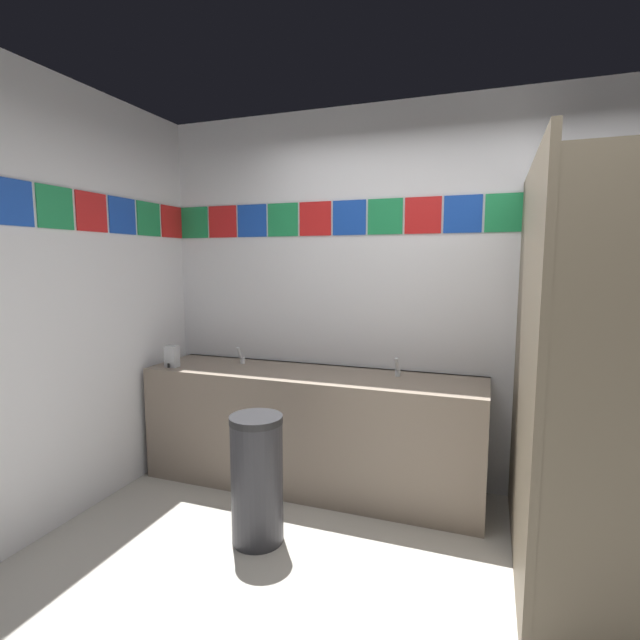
# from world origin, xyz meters

# --- Properties ---
(ground_plane) EXTENTS (9.19, 9.19, 0.00)m
(ground_plane) POSITION_xyz_m (0.00, 0.00, 0.00)
(ground_plane) COLOR #B2ADA3
(wall_back) EXTENTS (4.18, 0.09, 2.69)m
(wall_back) POSITION_xyz_m (-0.00, 1.52, 1.35)
(wall_back) COLOR silver
(wall_back) RESTS_ON ground_plane
(wall_side) EXTENTS (0.09, 2.95, 2.69)m
(wall_side) POSITION_xyz_m (-2.13, 0.00, 1.35)
(wall_side) COLOR silver
(wall_side) RESTS_ON ground_plane
(vanity_counter) EXTENTS (2.39, 0.59, 0.83)m
(vanity_counter) POSITION_xyz_m (-0.84, 1.18, 0.42)
(vanity_counter) COLOR gray
(vanity_counter) RESTS_ON ground_plane
(faucet_left) EXTENTS (0.04, 0.10, 0.14)m
(faucet_left) POSITION_xyz_m (-1.44, 1.27, 0.88)
(faucet_left) COLOR silver
(faucet_left) RESTS_ON vanity_counter
(faucet_right) EXTENTS (0.04, 0.10, 0.14)m
(faucet_right) POSITION_xyz_m (-0.25, 1.27, 0.88)
(faucet_right) COLOR silver
(faucet_right) RESTS_ON vanity_counter
(soap_dispenser) EXTENTS (0.09, 0.09, 0.16)m
(soap_dispenser) POSITION_xyz_m (-1.87, 1.01, 0.90)
(soap_dispenser) COLOR #B7BABF
(soap_dispenser) RESTS_ON vanity_counter
(stall_divider) EXTENTS (0.92, 1.47, 2.10)m
(stall_divider) POSITION_xyz_m (0.68, 0.48, 1.05)
(stall_divider) COLOR #726651
(stall_divider) RESTS_ON ground_plane
(toilet) EXTENTS (0.39, 0.49, 0.74)m
(toilet) POSITION_xyz_m (1.09, 1.02, 0.30)
(toilet) COLOR white
(toilet) RESTS_ON ground_plane
(trash_bin) EXTENTS (0.30, 0.30, 0.74)m
(trash_bin) POSITION_xyz_m (-0.88, 0.43, 0.37)
(trash_bin) COLOR #333338
(trash_bin) RESTS_ON ground_plane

